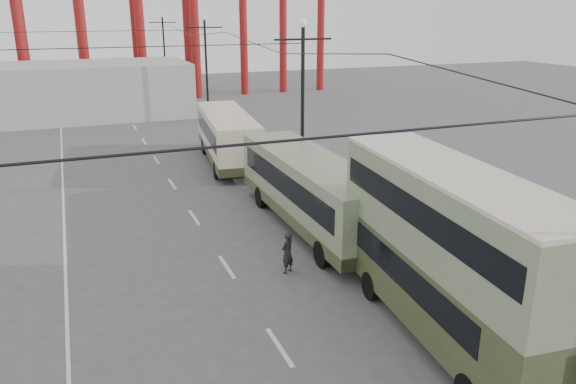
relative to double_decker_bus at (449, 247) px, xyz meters
name	(u,v)px	position (x,y,z in m)	size (l,w,h in m)	color
road_markings	(182,195)	(-4.80, 16.96, -3.03)	(12.52, 120.00, 0.01)	silver
lamp_post_mid	(302,109)	(1.66, 15.26, 1.64)	(3.20, 0.44, 9.32)	black
lamp_post_far	(207,70)	(1.66, 37.26, 1.64)	(3.20, 0.44, 9.32)	black
lamp_post_distant	(165,53)	(1.66, 59.26, 1.64)	(3.20, 0.44, 9.32)	black
fairground_shed	(69,91)	(-9.94, 44.26, -0.53)	(22.00, 10.00, 5.00)	#AAAAA4
double_decker_bus	(449,247)	(0.00, 0.00, 0.00)	(3.44, 10.27, 5.42)	#353D20
single_decker_green	(311,189)	(-0.15, 9.94, -1.12)	(2.79, 11.98, 3.38)	gray
single_decker_cream	(227,136)	(-0.61, 22.59, -1.15)	(3.97, 11.00, 3.35)	beige
pedestrian	(287,253)	(-2.87, 5.93, -2.20)	(0.61, 0.40, 1.67)	black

